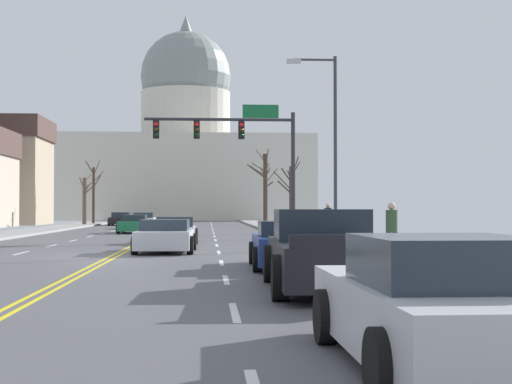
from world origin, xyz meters
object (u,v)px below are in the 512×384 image
at_px(sedan_near_01, 166,237).
at_px(sedan_near_02, 290,246).
at_px(pedestrian_00, 392,227).
at_px(sedan_oncoming_01, 144,221).
at_px(pedestrian_01, 328,220).
at_px(sedan_near_00, 175,231).
at_px(street_lamp_right, 329,133).
at_px(sedan_oncoming_00, 134,224).
at_px(sedan_oncoming_02, 121,219).
at_px(sedan_near_04, 438,307).
at_px(signal_gantry, 240,141).
at_px(pickup_truck_near_03, 324,253).

height_order(sedan_near_01, sedan_near_02, sedan_near_02).
xyz_separation_m(sedan_near_01, pedestrian_00, (6.82, -6.00, 0.47)).
relative_size(sedan_near_02, sedan_oncoming_01, 0.95).
height_order(pedestrian_00, pedestrian_01, pedestrian_01).
distance_m(sedan_near_00, pedestrian_00, 14.85).
xyz_separation_m(street_lamp_right, sedan_near_01, (-6.36, -2.32, -4.04)).
relative_size(sedan_near_01, sedan_oncoming_00, 1.04).
distance_m(sedan_near_02, sedan_oncoming_02, 51.90).
bearing_deg(sedan_near_04, pedestrian_01, 83.09).
relative_size(sedan_oncoming_02, pedestrian_01, 2.56).
xyz_separation_m(pedestrian_00, pedestrian_01, (0.16, 12.41, 0.04)).
bearing_deg(street_lamp_right, sedan_near_00, 142.30).
bearing_deg(street_lamp_right, pedestrian_01, 81.37).
relative_size(signal_gantry, street_lamp_right, 1.05).
relative_size(street_lamp_right, sedan_near_02, 1.69).
distance_m(sedan_near_02, sedan_oncoming_01, 40.00).
height_order(sedan_near_00, sedan_near_02, sedan_near_02).
height_order(sedan_near_01, pedestrian_01, pedestrian_01).
distance_m(pickup_truck_near_03, sedan_oncoming_01, 45.33).
bearing_deg(sedan_oncoming_02, sedan_near_04, -80.76).
xyz_separation_m(signal_gantry, sedan_near_01, (-3.22, -11.87, -4.56)).
relative_size(sedan_oncoming_00, pedestrian_01, 2.58).
distance_m(sedan_oncoming_00, pedestrian_00, 29.23).
bearing_deg(pedestrian_01, sedan_oncoming_02, 110.04).
bearing_deg(sedan_near_00, sedan_near_02, -75.85).
height_order(street_lamp_right, sedan_near_02, street_lamp_right).
relative_size(sedan_near_00, sedan_near_02, 0.97).
bearing_deg(sedan_oncoming_01, signal_gantry, -71.61).
bearing_deg(sedan_near_01, street_lamp_right, 20.03).
distance_m(sedan_near_01, sedan_near_02, 8.23).
relative_size(sedan_near_02, pedestrian_00, 2.74).
bearing_deg(sedan_near_00, sedan_oncoming_01, 98.07).
relative_size(signal_gantry, sedan_near_02, 1.77).
xyz_separation_m(sedan_oncoming_00, pedestrian_01, (10.18, -15.05, 0.53)).
xyz_separation_m(sedan_near_00, sedan_near_01, (-0.04, -7.21, 0.00)).
relative_size(sedan_oncoming_00, pedestrian_00, 2.68).
bearing_deg(sedan_near_02, sedan_near_01, 116.80).
relative_size(signal_gantry, sedan_oncoming_00, 1.82).
xyz_separation_m(sedan_oncoming_02, pedestrian_01, (13.54, -37.11, 0.51)).
bearing_deg(street_lamp_right, pickup_truck_near_03, -99.66).
distance_m(street_lamp_right, sedan_oncoming_01, 31.52).
height_order(sedan_near_02, pedestrian_01, pedestrian_01).
relative_size(sedan_near_04, sedan_oncoming_02, 1.05).
bearing_deg(sedan_near_04, signal_gantry, 91.01).
height_order(signal_gantry, sedan_near_04, signal_gantry).
xyz_separation_m(signal_gantry, pickup_truck_near_03, (0.58, -24.62, -4.42)).
bearing_deg(sedan_oncoming_02, pedestrian_01, -69.96).
relative_size(sedan_near_04, sedan_oncoming_00, 1.04).
bearing_deg(pickup_truck_near_03, street_lamp_right, 80.34).
relative_size(sedan_near_00, pedestrian_01, 2.55).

